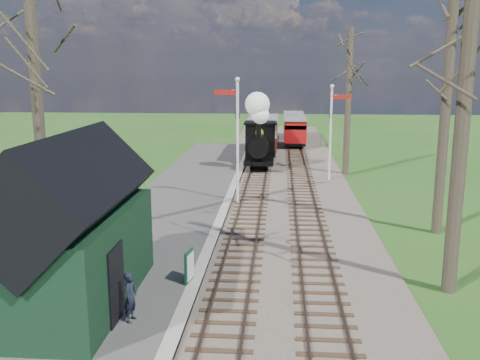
{
  "coord_description": "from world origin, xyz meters",
  "views": [
    {
      "loc": [
        1.35,
        -9.57,
        6.61
      ],
      "look_at": [
        -0.45,
        14.31,
        1.6
      ],
      "focal_mm": 40.0,
      "sensor_mm": 36.0,
      "label": 1
    }
  ],
  "objects_px": {
    "bench": "(109,294)",
    "station_shed": "(71,231)",
    "person": "(131,297)",
    "locomotive": "(260,135)",
    "red_carriage_a": "(295,131)",
    "semaphore_far": "(332,125)",
    "coach": "(263,133)",
    "red_carriage_b": "(293,124)",
    "semaphore_near": "(236,132)",
    "sign_board": "(189,266)"
  },
  "relations": [
    {
      "from": "semaphore_near",
      "to": "bench",
      "type": "relative_size",
      "value": 4.57
    },
    {
      "from": "locomotive",
      "to": "coach",
      "type": "xyz_separation_m",
      "value": [
        0.01,
        6.07,
        -0.62
      ]
    },
    {
      "from": "semaphore_near",
      "to": "semaphore_far",
      "type": "xyz_separation_m",
      "value": [
        5.14,
        6.0,
        -0.27
      ]
    },
    {
      "from": "red_carriage_a",
      "to": "bench",
      "type": "bearing_deg",
      "value": -100.32
    },
    {
      "from": "sign_board",
      "to": "semaphore_far",
      "type": "bearing_deg",
      "value": 70.65
    },
    {
      "from": "bench",
      "to": "station_shed",
      "type": "bearing_deg",
      "value": 170.42
    },
    {
      "from": "red_carriage_b",
      "to": "red_carriage_a",
      "type": "bearing_deg",
      "value": -90.0
    },
    {
      "from": "sign_board",
      "to": "red_carriage_a",
      "type": "bearing_deg",
      "value": 82.58
    },
    {
      "from": "coach",
      "to": "red_carriage_b",
      "type": "xyz_separation_m",
      "value": [
        2.6,
        9.84,
        -0.28
      ]
    },
    {
      "from": "person",
      "to": "locomotive",
      "type": "bearing_deg",
      "value": 2.54
    },
    {
      "from": "coach",
      "to": "semaphore_far",
      "type": "bearing_deg",
      "value": -65.77
    },
    {
      "from": "semaphore_far",
      "to": "bench",
      "type": "height_order",
      "value": "semaphore_far"
    },
    {
      "from": "semaphore_far",
      "to": "coach",
      "type": "xyz_separation_m",
      "value": [
        -4.37,
        9.72,
        -1.69
      ]
    },
    {
      "from": "red_carriage_b",
      "to": "person",
      "type": "distance_m",
      "value": 38.89
    },
    {
      "from": "sign_board",
      "to": "bench",
      "type": "relative_size",
      "value": 0.73
    },
    {
      "from": "coach",
      "to": "person",
      "type": "xyz_separation_m",
      "value": [
        -2.43,
        -28.72,
        -0.81
      ]
    },
    {
      "from": "semaphore_far",
      "to": "red_carriage_a",
      "type": "bearing_deg",
      "value": 97.19
    },
    {
      "from": "bench",
      "to": "person",
      "type": "height_order",
      "value": "person"
    },
    {
      "from": "locomotive",
      "to": "red_carriage_a",
      "type": "distance_m",
      "value": 10.77
    },
    {
      "from": "locomotive",
      "to": "coach",
      "type": "distance_m",
      "value": 6.1
    },
    {
      "from": "semaphore_near",
      "to": "bench",
      "type": "bearing_deg",
      "value": -101.61
    },
    {
      "from": "coach",
      "to": "red_carriage_a",
      "type": "xyz_separation_m",
      "value": [
        2.6,
        4.34,
        -0.28
      ]
    },
    {
      "from": "station_shed",
      "to": "red_carriage_b",
      "type": "height_order",
      "value": "station_shed"
    },
    {
      "from": "sign_board",
      "to": "bench",
      "type": "distance_m",
      "value": 2.67
    },
    {
      "from": "station_shed",
      "to": "semaphore_near",
      "type": "height_order",
      "value": "semaphore_near"
    },
    {
      "from": "locomotive",
      "to": "sign_board",
      "type": "xyz_separation_m",
      "value": [
        -1.35,
        -19.97,
        -1.58
      ]
    },
    {
      "from": "station_shed",
      "to": "coach",
      "type": "xyz_separation_m",
      "value": [
        4.3,
        27.72,
        -0.6
      ]
    },
    {
      "from": "red_carriage_a",
      "to": "sign_board",
      "type": "bearing_deg",
      "value": -97.42
    },
    {
      "from": "semaphore_near",
      "to": "coach",
      "type": "bearing_deg",
      "value": 87.2
    },
    {
      "from": "station_shed",
      "to": "person",
      "type": "relative_size",
      "value": 4.8
    },
    {
      "from": "station_shed",
      "to": "locomotive",
      "type": "distance_m",
      "value": 22.07
    },
    {
      "from": "coach",
      "to": "red_carriage_b",
      "type": "distance_m",
      "value": 10.18
    },
    {
      "from": "coach",
      "to": "bench",
      "type": "xyz_separation_m",
      "value": [
        -3.27,
        -27.9,
        -1.11
      ]
    },
    {
      "from": "sign_board",
      "to": "red_carriage_b",
      "type": "bearing_deg",
      "value": 83.71
    },
    {
      "from": "bench",
      "to": "person",
      "type": "bearing_deg",
      "value": -44.27
    },
    {
      "from": "coach",
      "to": "locomotive",
      "type": "bearing_deg",
      "value": -90.11
    },
    {
      "from": "station_shed",
      "to": "red_carriage_a",
      "type": "relative_size",
      "value": 1.35
    },
    {
      "from": "semaphore_far",
      "to": "red_carriage_a",
      "type": "xyz_separation_m",
      "value": [
        -1.77,
        14.06,
        -1.96
      ]
    },
    {
      "from": "coach",
      "to": "red_carriage_a",
      "type": "distance_m",
      "value": 5.07
    },
    {
      "from": "red_carriage_b",
      "to": "coach",
      "type": "bearing_deg",
      "value": -104.8
    },
    {
      "from": "semaphore_near",
      "to": "semaphore_far",
      "type": "distance_m",
      "value": 7.91
    },
    {
      "from": "locomotive",
      "to": "person",
      "type": "relative_size",
      "value": 3.8
    },
    {
      "from": "station_shed",
      "to": "red_carriage_a",
      "type": "bearing_deg",
      "value": 77.86
    },
    {
      "from": "sign_board",
      "to": "person",
      "type": "distance_m",
      "value": 2.89
    },
    {
      "from": "semaphore_far",
      "to": "locomotive",
      "type": "relative_size",
      "value": 1.15
    },
    {
      "from": "semaphore_far",
      "to": "sign_board",
      "type": "xyz_separation_m",
      "value": [
        -5.73,
        -16.32,
        -2.66
      ]
    },
    {
      "from": "coach",
      "to": "sign_board",
      "type": "xyz_separation_m",
      "value": [
        -1.36,
        -26.04,
        -0.97
      ]
    },
    {
      "from": "semaphore_far",
      "to": "sign_board",
      "type": "relative_size",
      "value": 5.77
    },
    {
      "from": "coach",
      "to": "sign_board",
      "type": "bearing_deg",
      "value": -92.98
    },
    {
      "from": "semaphore_near",
      "to": "red_carriage_b",
      "type": "relative_size",
      "value": 1.33
    }
  ]
}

